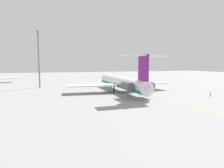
% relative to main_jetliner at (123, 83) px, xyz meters
% --- Properties ---
extents(ground, '(372.90, 372.90, 0.00)m').
position_rel_main_jetliner_xyz_m(ground, '(3.12, -7.57, -3.90)').
color(ground, gray).
extents(main_jetliner, '(49.03, 43.65, 14.30)m').
position_rel_main_jetliner_xyz_m(main_jetliner, '(0.00, 0.00, 0.00)').
color(main_jetliner, white).
rests_on(main_jetliner, ground).
extents(ground_crew_near_nose, '(0.43, 0.27, 1.70)m').
position_rel_main_jetliner_xyz_m(ground_crew_near_nose, '(25.54, -15.24, -2.82)').
color(ground_crew_near_nose, black).
rests_on(ground_crew_near_nose, ground).
extents(ground_crew_near_tail, '(0.43, 0.29, 1.81)m').
position_rel_main_jetliner_xyz_m(ground_crew_near_tail, '(19.42, -23.21, -2.76)').
color(ground_crew_near_tail, black).
rests_on(ground_crew_near_tail, ground).
extents(ground_crew_portside, '(0.29, 0.45, 1.84)m').
position_rel_main_jetliner_xyz_m(ground_crew_portside, '(23.71, -19.26, -2.74)').
color(ground_crew_portside, black).
rests_on(ground_crew_portside, ground).
extents(ground_crew_starboard, '(0.27, 0.41, 1.70)m').
position_rel_main_jetliner_xyz_m(ground_crew_starboard, '(-19.11, -25.52, -2.83)').
color(ground_crew_starboard, black).
rests_on(ground_crew_starboard, ground).
extents(safety_cone_nose, '(0.40, 0.40, 0.55)m').
position_rel_main_jetliner_xyz_m(safety_cone_nose, '(27.20, -20.55, -3.63)').
color(safety_cone_nose, '#EA590F').
rests_on(safety_cone_nose, ground).
extents(taxiway_centreline, '(104.92, 0.86, 0.01)m').
position_rel_main_jetliner_xyz_m(taxiway_centreline, '(1.38, -9.57, -3.90)').
color(taxiway_centreline, gold).
rests_on(taxiway_centreline, ground).
extents(light_mast, '(4.00, 0.70, 26.63)m').
position_rel_main_jetliner_xyz_m(light_mast, '(26.90, 32.65, 10.64)').
color(light_mast, slate).
rests_on(light_mast, ground).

